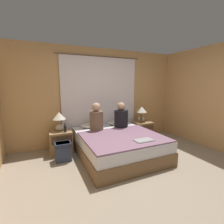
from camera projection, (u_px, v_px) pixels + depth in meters
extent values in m
plane|color=gray|center=(142.00, 177.00, 2.80)|extent=(16.00, 16.00, 0.00)
cube|color=tan|center=(100.00, 96.00, 4.42)|extent=(4.69, 0.06, 2.50)
cube|color=white|center=(101.00, 101.00, 4.38)|extent=(2.09, 0.02, 2.27)
cylinder|color=brown|center=(100.00, 56.00, 4.19)|extent=(2.29, 0.02, 0.02)
cube|color=brown|center=(117.00, 149.00, 3.64)|extent=(1.66, 1.92, 0.27)
cube|color=silver|center=(117.00, 139.00, 3.60)|extent=(1.62, 1.88, 0.21)
cube|color=#937047|center=(61.00, 142.00, 3.75)|extent=(0.49, 0.42, 0.51)
cube|color=#4C3823|center=(62.00, 140.00, 3.54)|extent=(0.43, 0.02, 0.18)
cube|color=#937047|center=(142.00, 130.00, 4.68)|extent=(0.49, 0.42, 0.51)
cube|color=#4C3823|center=(147.00, 128.00, 4.47)|extent=(0.43, 0.02, 0.18)
ellipsoid|color=#B2A899|center=(60.00, 127.00, 3.76)|extent=(0.19, 0.19, 0.16)
cylinder|color=#B2A893|center=(59.00, 122.00, 3.73)|extent=(0.02, 0.02, 0.12)
cone|color=silver|center=(59.00, 116.00, 3.71)|extent=(0.30, 0.30, 0.16)
ellipsoid|color=#B2A899|center=(141.00, 119.00, 4.68)|extent=(0.19, 0.19, 0.16)
cylinder|color=#B2A893|center=(141.00, 114.00, 4.66)|extent=(0.02, 0.02, 0.12)
cone|color=silver|center=(142.00, 109.00, 4.64)|extent=(0.30, 0.30, 0.16)
ellipsoid|color=silver|center=(91.00, 125.00, 4.12)|extent=(0.51, 0.29, 0.12)
ellipsoid|color=silver|center=(117.00, 122.00, 4.42)|extent=(0.51, 0.29, 0.12)
cube|color=slate|center=(123.00, 137.00, 3.35)|extent=(1.60, 1.34, 0.03)
cylinder|color=brown|center=(97.00, 121.00, 3.81)|extent=(0.32, 0.32, 0.47)
sphere|color=tan|center=(96.00, 107.00, 3.75)|extent=(0.20, 0.20, 0.20)
cylinder|color=black|center=(121.00, 119.00, 4.07)|extent=(0.34, 0.34, 0.45)
sphere|color=tan|center=(121.00, 106.00, 4.02)|extent=(0.20, 0.20, 0.20)
cylinder|color=black|center=(65.00, 129.00, 3.65)|extent=(0.06, 0.06, 0.14)
cylinder|color=black|center=(65.00, 125.00, 3.63)|extent=(0.02, 0.02, 0.06)
cylinder|color=#513819|center=(141.00, 120.00, 4.48)|extent=(0.06, 0.06, 0.17)
cylinder|color=#513819|center=(141.00, 116.00, 4.46)|extent=(0.02, 0.02, 0.06)
cube|color=#9EA0A5|center=(144.00, 140.00, 3.07)|extent=(0.36, 0.20, 0.02)
cube|color=#333D56|center=(63.00, 151.00, 3.36)|extent=(0.31, 0.23, 0.39)
cube|color=#283045|center=(63.00, 145.00, 3.31)|extent=(0.28, 0.24, 0.08)
cube|color=brown|center=(153.00, 140.00, 4.30)|extent=(0.33, 0.18, 0.25)
torus|color=#492B27|center=(153.00, 134.00, 4.28)|extent=(0.25, 0.02, 0.25)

